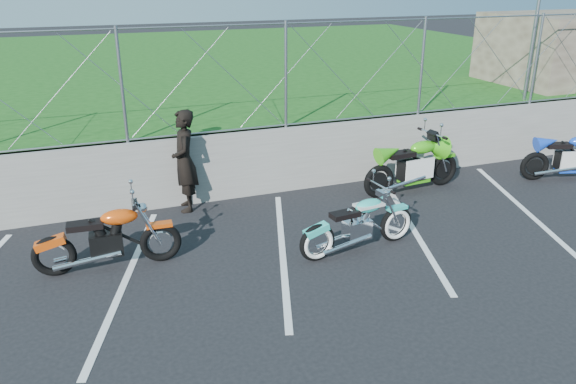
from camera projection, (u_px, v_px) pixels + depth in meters
name	position (u px, v px, depth m)	size (l,w,h in m)	color
ground	(306.00, 280.00, 8.04)	(90.00, 90.00, 0.00)	black
retaining_wall	(238.00, 164.00, 10.86)	(30.00, 0.22, 1.30)	slate
grass_field	(159.00, 79.00, 19.56)	(30.00, 20.00, 1.30)	#174B14
chain_link_fence	(235.00, 79.00, 10.25)	(28.00, 0.03, 2.00)	gray
sign_pole	(534.00, 34.00, 12.79)	(0.08, 0.08, 3.00)	gray
parking_lines	(350.00, 238.00, 9.31)	(18.29, 4.31, 0.01)	silver
cruiser_turquoise	(359.00, 226.00, 8.78)	(2.08, 0.66, 1.03)	black
naked_orange	(110.00, 240.00, 8.22)	(2.13, 0.72, 1.06)	black
sportbike_green	(414.00, 167.00, 11.16)	(2.25, 0.80, 1.17)	black
sportbike_blue	(570.00, 158.00, 11.82)	(2.03, 0.82, 1.08)	black
person_standing	(185.00, 161.00, 10.13)	(0.68, 0.45, 1.88)	black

